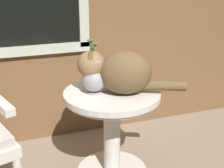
{
  "coord_description": "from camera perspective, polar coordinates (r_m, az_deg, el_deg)",
  "views": [
    {
      "loc": [
        -0.47,
        -1.54,
        1.3
      ],
      "look_at": [
        0.13,
        0.17,
        0.64
      ],
      "focal_mm": 51.46,
      "sensor_mm": 36.0,
      "label": 1
    }
  ],
  "objects": [
    {
      "name": "cat",
      "position": [
        1.89,
        1.49,
        2.27
      ],
      "size": [
        0.6,
        0.36,
        0.28
      ],
      "color": "brown",
      "rests_on": "wicker_side_table"
    },
    {
      "name": "wicker_side_table",
      "position": [
        2.02,
        0.0,
        -6.25
      ],
      "size": [
        0.59,
        0.59,
        0.59
      ],
      "color": "silver",
      "rests_on": "ground_plane"
    },
    {
      "name": "pewter_vase_with_ivy",
      "position": [
        1.89,
        -3.19,
        1.23
      ],
      "size": [
        0.14,
        0.14,
        0.33
      ],
      "color": "#99999E",
      "rests_on": "wicker_side_table"
    }
  ]
}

